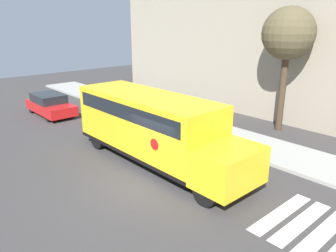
# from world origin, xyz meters

# --- Properties ---
(ground_plane) EXTENTS (60.00, 60.00, 0.00)m
(ground_plane) POSITION_xyz_m (0.00, 0.00, 0.00)
(ground_plane) COLOR #3A3838
(sidewalk_strip) EXTENTS (44.00, 3.00, 0.15)m
(sidewalk_strip) POSITION_xyz_m (0.00, 6.50, 0.07)
(sidewalk_strip) COLOR #9E9E99
(sidewalk_strip) RESTS_ON ground
(building_backdrop) EXTENTS (32.00, 4.00, 11.81)m
(building_backdrop) POSITION_xyz_m (0.00, 13.00, 5.90)
(building_backdrop) COLOR #9E937F
(building_backdrop) RESTS_ON ground
(school_bus) EXTENTS (9.26, 2.57, 2.98)m
(school_bus) POSITION_xyz_m (-1.49, 1.60, 1.71)
(school_bus) COLOR yellow
(school_bus) RESTS_ON ground
(parked_car) EXTENTS (4.28, 1.82, 1.40)m
(parked_car) POSITION_xyz_m (-12.00, 1.30, 0.70)
(parked_car) COLOR red
(parked_car) RESTS_ON ground
(tree_near_sidewalk) EXTENTS (2.81, 2.81, 6.83)m
(tree_near_sidewalk) POSITION_xyz_m (-0.05, 9.82, 5.33)
(tree_near_sidewalk) COLOR #423323
(tree_near_sidewalk) RESTS_ON ground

